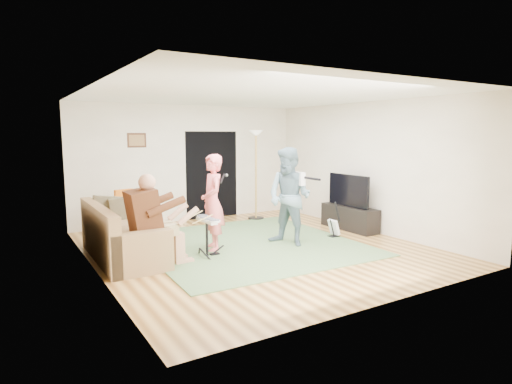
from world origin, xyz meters
TOP-DOWN VIEW (x-y plane):
  - floor at (0.00, 0.00)m, footprint 6.00×6.00m
  - walls at (0.00, 0.00)m, footprint 5.50×6.00m
  - ceiling at (0.00, 0.00)m, footprint 6.00×6.00m
  - window_blinds at (-2.74, 0.20)m, footprint 0.00×2.05m
  - doorway at (0.55, 2.99)m, footprint 2.10×0.00m
  - picture_frame at (-1.25, 2.99)m, footprint 0.42×0.03m
  - area_rug at (-0.00, 0.29)m, footprint 3.87×4.01m
  - sofa at (-2.30, 0.60)m, footprint 0.92×2.24m
  - drummer at (-1.86, -0.05)m, footprint 0.94×0.52m
  - drum_kit at (-1.00, -0.05)m, footprint 0.37×0.66m
  - singer at (-0.73, 0.28)m, footprint 0.53×0.69m
  - microphone at (-0.53, 0.28)m, footprint 0.06×0.06m
  - guitarist at (0.62, -0.14)m, footprint 0.96×1.07m
  - guitar_held at (0.82, -0.14)m, footprint 0.13×0.60m
  - guitar_spare at (1.73, -0.12)m, footprint 0.26×0.23m
  - torchiere_lamp at (1.37, 2.27)m, footprint 0.38×0.38m
  - dining_chair at (-1.76, 1.91)m, footprint 0.49×0.51m
  - tv_cabinet at (2.50, 0.26)m, footprint 0.40×1.40m
  - television at (2.45, 0.26)m, footprint 0.06×1.14m

SIDE VIEW (x-z plane):
  - floor at x=0.00m, z-range 0.00..0.00m
  - area_rug at x=0.00m, z-range 0.00..0.02m
  - guitar_spare at x=1.73m, z-range -0.15..0.56m
  - tv_cabinet at x=2.50m, z-range 0.00..0.50m
  - drum_kit at x=-1.00m, z-range -0.04..0.63m
  - sofa at x=-2.30m, z-range -0.15..0.75m
  - dining_chair at x=-1.76m, z-range -0.14..0.82m
  - drummer at x=-1.86m, z-range -0.16..1.28m
  - singer at x=-0.73m, z-range 0.00..1.69m
  - television at x=2.45m, z-range 0.51..1.19m
  - guitarist at x=0.62m, z-range 0.00..1.80m
  - doorway at x=0.55m, z-range 0.00..2.10m
  - guitar_held at x=0.82m, z-range 1.09..1.35m
  - microphone at x=-0.53m, z-range 1.14..1.38m
  - walls at x=0.00m, z-range 0.00..2.70m
  - torchiere_lamp at x=1.37m, z-range 0.39..2.52m
  - window_blinds at x=-2.74m, z-range 0.53..2.58m
  - picture_frame at x=-1.25m, z-range 1.74..2.06m
  - ceiling at x=0.00m, z-range 2.70..2.70m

